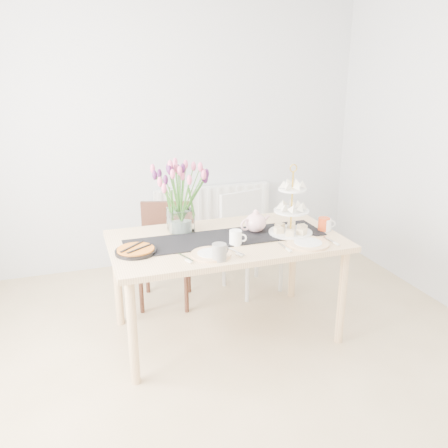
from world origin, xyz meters
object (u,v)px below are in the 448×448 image
object	(u,v)px
tulip_vase	(179,186)
cream_jug	(325,225)
mug_white	(236,238)
plate_left	(211,254)
dining_table	(226,248)
tart_tin	(136,251)
mug_orange	(324,224)
chair_white	(248,234)
cake_stand	(291,217)
plate_right	(308,243)
radiator	(213,215)
mug_grey	(219,252)
teapot	(256,223)
chair_brown	(166,245)

from	to	relation	value
tulip_vase	cream_jug	xyz separation A→B (m)	(1.00, -0.32, -0.29)
mug_white	plate_left	world-z (taller)	mug_white
dining_table	tart_tin	distance (m)	0.65
mug_white	mug_orange	world-z (taller)	mug_white
tulip_vase	cream_jug	size ratio (longest dim) A/B	6.78
chair_white	cake_stand	size ratio (longest dim) A/B	1.87
chair_white	plate_right	xyz separation A→B (m)	(0.04, -1.00, 0.26)
chair_white	tulip_vase	distance (m)	1.03
radiator	mug_white	bearing A→B (deg)	-102.13
radiator	chair_white	world-z (taller)	chair_white
tulip_vase	mug_orange	xyz separation A→B (m)	(0.99, -0.32, -0.29)
cream_jug	mug_grey	bearing A→B (deg)	-146.04
plate_right	cake_stand	bearing A→B (deg)	95.10
chair_white	mug_white	size ratio (longest dim) A/B	8.45
radiator	mug_grey	size ratio (longest dim) A/B	11.28
tulip_vase	mug_orange	bearing A→B (deg)	-17.95
chair_white	cream_jug	bearing A→B (deg)	-83.07
tulip_vase	mug_white	size ratio (longest dim) A/B	6.16
radiator	plate_left	world-z (taller)	plate_left
mug_grey	plate_right	xyz separation A→B (m)	(0.65, 0.06, -0.05)
teapot	mug_white	bearing A→B (deg)	-154.76
tart_tin	plate_right	xyz separation A→B (m)	(1.12, -0.22, -0.01)
dining_table	mug_white	xyz separation A→B (m)	(0.02, -0.14, 0.13)
mug_grey	dining_table	bearing A→B (deg)	39.33
cake_stand	cream_jug	distance (m)	0.28
chair_brown	plate_right	xyz separation A→B (m)	(0.77, -0.99, 0.28)
radiator	chair_white	xyz separation A→B (m)	(0.08, -0.77, 0.04)
radiator	mug_orange	xyz separation A→B (m)	(0.36, -1.55, 0.35)
radiator	plate_right	bearing A→B (deg)	-86.18
tart_tin	cream_jug	bearing A→B (deg)	-0.18
dining_table	mug_white	bearing A→B (deg)	-81.89
dining_table	mug_grey	xyz separation A→B (m)	(-0.17, -0.36, 0.13)
mug_orange	plate_right	bearing A→B (deg)	-164.45
teapot	plate_right	world-z (taller)	teapot
radiator	cake_stand	size ratio (longest dim) A/B	2.64
dining_table	cake_stand	distance (m)	0.51
chair_brown	cream_jug	distance (m)	1.32
mug_orange	radiator	bearing A→B (deg)	77.34
cake_stand	plate_right	distance (m)	0.26
dining_table	tart_tin	world-z (taller)	tart_tin
chair_brown	mug_white	size ratio (longest dim) A/B	8.21
cream_jug	tart_tin	world-z (taller)	cream_jug
chair_white	mug_orange	bearing A→B (deg)	-83.70
radiator	chair_brown	world-z (taller)	chair_brown
mug_grey	plate_right	size ratio (longest dim) A/B	0.38
cream_jug	mug_grey	xyz separation A→B (m)	(-0.90, -0.28, 0.01)
tulip_vase	tart_tin	distance (m)	0.59
dining_table	chair_white	distance (m)	0.85
tulip_vase	plate_right	bearing A→B (deg)	-35.54
teapot	cake_stand	bearing A→B (deg)	-40.59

